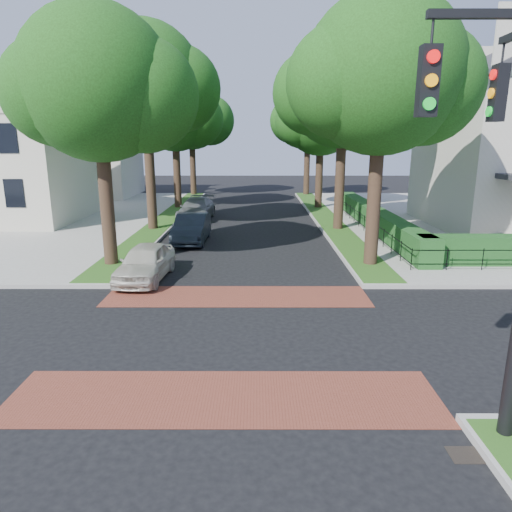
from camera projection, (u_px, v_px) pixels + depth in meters
The scene contains 21 objects.
ground at pixel (232, 334), 12.63m from camera, with size 120.00×120.00×0.00m, color black.
crosswalk_far at pixel (237, 296), 15.73m from camera, with size 9.00×2.20×0.01m, color brown.
crosswalk_near at pixel (224, 397), 9.53m from camera, with size 9.00×2.20×0.01m, color brown.
storm_drain at pixel (468, 455), 7.77m from camera, with size 0.65×0.45×0.01m, color black.
grass_strip_ne at pixel (326, 217), 31.10m from camera, with size 1.60×29.80×0.02m, color #224F16.
grass_strip_nw at pixel (168, 217), 31.12m from camera, with size 1.60×29.80×0.02m, color #224F16.
tree_right_near at pixel (383, 77), 17.77m from camera, with size 7.75×6.67×10.66m.
tree_right_mid at pixel (345, 90), 25.45m from camera, with size 8.25×7.09×11.22m.
tree_right_far at pixel (322, 118), 34.41m from camera, with size 7.25×6.23×9.74m.
tree_right_back at pixel (309, 119), 43.06m from camera, with size 7.50×6.45×10.20m.
tree_left_near at pixel (102, 87), 17.87m from camera, with size 7.50×6.45×10.20m.
tree_left_mid at pixel (148, 83), 25.38m from camera, with size 8.00×6.88×11.48m.
tree_left_far at pixel (176, 115), 34.38m from camera, with size 7.00×6.02×9.86m.
tree_left_back at pixel (193, 117), 43.05m from camera, with size 7.75×6.66×10.44m.
hedge_main_road at pixel (375, 219), 26.98m from camera, with size 1.00×18.00×1.20m, color #18471B.
fence_main_road at pixel (362, 221), 27.01m from camera, with size 0.06×18.00×0.90m, color black, non-canonical shape.
house_left_near at pixel (2, 144), 28.87m from camera, with size 10.00×9.00×10.14m.
house_left_far at pixel (84, 143), 42.45m from camera, with size 10.00×9.00×10.14m.
parked_car_front at pixel (145, 262), 17.50m from camera, with size 1.62×4.04×1.38m, color beige.
parked_car_middle at pixel (192, 228), 24.00m from camera, with size 1.56×4.48×1.48m, color black.
parked_car_rear at pixel (196, 209), 30.98m from camera, with size 2.03×4.99×1.45m, color slate.
Camera 1 is at (0.69, -11.71, 5.20)m, focal length 32.00 mm.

